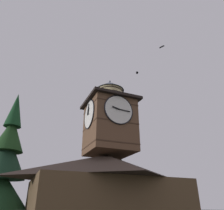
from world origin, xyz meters
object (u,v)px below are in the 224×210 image
(clock_tower, at_px, (110,120))
(flying_bird_low, at_px, (137,73))
(pine_tree_behind, at_px, (110,163))
(flying_bird_high, at_px, (162,47))
(moon, at_px, (116,177))
(building_main, at_px, (106,191))
(pine_tree_aside, at_px, (4,165))

(clock_tower, relative_size, flying_bird_low, 14.91)
(pine_tree_behind, height_order, flying_bird_high, flying_bird_high)
(moon, height_order, flying_bird_high, flying_bird_high)
(building_main, distance_m, moon, 47.59)
(building_main, height_order, pine_tree_aside, pine_tree_aside)
(clock_tower, bearing_deg, flying_bird_low, -162.10)
(clock_tower, relative_size, pine_tree_behind, 0.52)
(moon, distance_m, flying_bird_high, 49.99)
(pine_tree_behind, bearing_deg, moon, -115.06)
(building_main, distance_m, pine_tree_aside, 9.50)
(pine_tree_behind, relative_size, flying_bird_low, 28.53)
(clock_tower, xyz_separation_m, flying_bird_low, (-4.02, -1.30, 6.99))
(flying_bird_high, distance_m, flying_bird_low, 5.15)
(pine_tree_aside, relative_size, moon, 6.72)
(flying_bird_high, xyz_separation_m, flying_bird_low, (-0.13, -5.14, 0.14))
(building_main, bearing_deg, flying_bird_high, 132.70)
(clock_tower, bearing_deg, moon, -114.89)
(flying_bird_low, bearing_deg, clock_tower, 17.90)
(pine_tree_aside, bearing_deg, pine_tree_behind, -176.51)
(flying_bird_high, bearing_deg, building_main, -47.30)
(building_main, distance_m, pine_tree_behind, 6.40)
(pine_tree_aside, bearing_deg, moon, -126.39)
(pine_tree_aside, height_order, flying_bird_high, flying_bird_high)
(pine_tree_behind, bearing_deg, flying_bird_high, 99.32)
(building_main, distance_m, clock_tower, 6.20)
(clock_tower, bearing_deg, flying_bird_high, 135.34)
(clock_tower, distance_m, pine_tree_aside, 10.30)
(pine_tree_aside, distance_m, flying_bird_low, 16.79)
(pine_tree_aside, height_order, flying_bird_low, flying_bird_low)
(building_main, xyz_separation_m, pine_tree_behind, (-2.46, -4.94, 3.26))
(moon, bearing_deg, clock_tower, 65.11)
(building_main, height_order, moon, moon)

